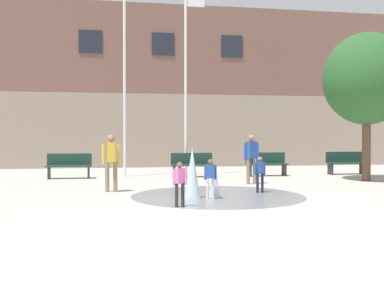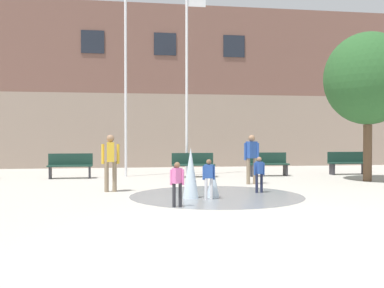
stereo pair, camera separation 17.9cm
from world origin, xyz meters
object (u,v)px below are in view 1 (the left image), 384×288
object	(u,v)px
adult_in_red	(251,155)
flagpole_left	(125,64)
park_bench_far_right	(346,162)
child_running	(180,181)
street_tree_near_building	(367,79)
park_bench_under_left_flagpole	(69,165)
park_bench_center	(192,164)
adult_watching	(111,158)
child_with_pink_shirt	(260,172)
flagpole_right	(186,74)
child_in_fountain	(210,176)
park_bench_under_right_flagpole	(266,164)

from	to	relation	value
adult_in_red	flagpole_left	bearing A→B (deg)	-68.78
park_bench_far_right	flagpole_left	bearing A→B (deg)	177.26
child_running	street_tree_near_building	distance (m)	8.98
park_bench_far_right	child_running	xyz separation A→B (m)	(-7.83, -7.25, 0.10)
park_bench_under_left_flagpole	park_bench_center	distance (m)	4.54
street_tree_near_building	adult_watching	bearing A→B (deg)	-169.36
park_bench_far_right	adult_in_red	world-z (taller)	adult_in_red
park_bench_under_left_flagpole	child_with_pink_shirt	bearing A→B (deg)	-42.40
park_bench_center	park_bench_far_right	bearing A→B (deg)	1.87
park_bench_far_right	child_running	bearing A→B (deg)	-137.22
park_bench_far_right	park_bench_under_left_flagpole	bearing A→B (deg)	-179.80
child_running	adult_watching	world-z (taller)	adult_watching
flagpole_right	adult_in_red	bearing A→B (deg)	-64.81
park_bench_far_right	child_in_fountain	world-z (taller)	child_in_fountain
child_with_pink_shirt	street_tree_near_building	size ratio (longest dim) A/B	0.19
child_in_fountain	park_bench_under_left_flagpole	bearing A→B (deg)	143.69
park_bench_center	adult_watching	size ratio (longest dim) A/B	1.01
child_running	flagpole_right	bearing A→B (deg)	42.10
park_bench_far_right	park_bench_center	bearing A→B (deg)	-178.13
park_bench_center	flagpole_left	xyz separation A→B (m)	(-2.49, 0.63, 3.81)
child_with_pink_shirt	flagpole_right	size ratio (longest dim) A/B	0.13
child_in_fountain	flagpole_right	xyz separation A→B (m)	(0.43, 6.61, 3.39)
child_in_fountain	flagpole_left	size ratio (longest dim) A/B	0.12
park_bench_center	street_tree_near_building	xyz separation A→B (m)	(5.68, -2.46, 3.03)
park_bench_under_right_flagpole	child_in_fountain	size ratio (longest dim) A/B	1.62
park_bench_under_left_flagpole	child_with_pink_shirt	world-z (taller)	child_with_pink_shirt
park_bench_under_left_flagpole	park_bench_far_right	world-z (taller)	same
park_bench_under_left_flagpole	child_running	size ratio (longest dim) A/B	1.62
park_bench_under_right_flagpole	street_tree_near_building	bearing A→B (deg)	-41.81
child_with_pink_shirt	flagpole_right	bearing A→B (deg)	-2.26
park_bench_under_left_flagpole	park_bench_far_right	bearing A→B (deg)	0.20
park_bench_center	park_bench_far_right	distance (m)	6.37
child_with_pink_shirt	flagpole_left	bearing A→B (deg)	18.25
park_bench_under_left_flagpole	street_tree_near_building	bearing A→B (deg)	-14.44
park_bench_far_right	park_bench_under_right_flagpole	bearing A→B (deg)	-176.51
park_bench_under_right_flagpole	adult_in_red	size ratio (longest dim) A/B	1.01
park_bench_under_left_flagpole	flagpole_left	world-z (taller)	flagpole_left
park_bench_far_right	adult_in_red	xyz separation A→B (m)	(-4.89, -2.97, 0.45)
flagpole_left	adult_in_red	bearing A→B (deg)	-40.63
adult_watching	flagpole_right	size ratio (longest dim) A/B	0.21
park_bench_under_left_flagpole	park_bench_under_right_flagpole	xyz separation A→B (m)	(7.47, -0.17, 0.00)
park_bench_under_left_flagpole	adult_watching	world-z (taller)	adult_watching
park_bench_center	adult_watching	xyz separation A→B (m)	(-2.97, -4.09, 0.45)
child_in_fountain	flagpole_right	distance (m)	7.44
child_running	adult_watching	xyz separation A→B (m)	(-1.51, 2.95, 0.35)
park_bench_under_right_flagpole	child_running	world-z (taller)	child_running
park_bench_under_right_flagpole	flagpole_left	world-z (taller)	flagpole_left
child_in_fountain	child_running	distance (m)	1.40
park_bench_far_right	adult_in_red	bearing A→B (deg)	-148.71
child_running	flagpole_right	world-z (taller)	flagpole_right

